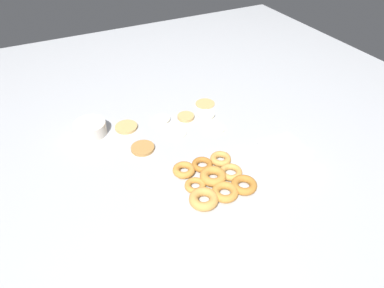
% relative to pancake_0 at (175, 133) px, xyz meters
% --- Properties ---
extents(ground_plane, '(3.00, 3.00, 0.00)m').
position_rel_pancake_0_xyz_m(ground_plane, '(0.03, -0.07, -0.00)').
color(ground_plane, '#B2B5BA').
extents(pancake_0, '(0.11, 0.11, 0.01)m').
position_rel_pancake_0_xyz_m(pancake_0, '(0.00, 0.00, 0.00)').
color(pancake_0, beige).
rests_on(pancake_0, ground_plane).
extents(pancake_1, '(0.11, 0.11, 0.01)m').
position_rel_pancake_0_xyz_m(pancake_1, '(-0.19, 0.14, 0.00)').
color(pancake_1, tan).
rests_on(pancake_1, ground_plane).
extents(pancake_2, '(0.09, 0.09, 0.01)m').
position_rel_pancake_0_xyz_m(pancake_2, '(0.20, 0.06, 0.00)').
color(pancake_2, silver).
rests_on(pancake_2, ground_plane).
extents(pancake_3, '(0.08, 0.08, 0.01)m').
position_rel_pancake_0_xyz_m(pancake_3, '(-0.01, 0.13, 0.00)').
color(pancake_3, silver).
rests_on(pancake_3, ground_plane).
extents(pancake_4, '(0.10, 0.10, 0.01)m').
position_rel_pancake_0_xyz_m(pancake_4, '(-0.17, -0.04, 0.00)').
color(pancake_4, '#B27F42').
rests_on(pancake_4, ground_plane).
extents(pancake_5, '(0.10, 0.10, 0.01)m').
position_rel_pancake_0_xyz_m(pancake_5, '(0.18, -0.05, 0.00)').
color(pancake_5, silver).
rests_on(pancake_5, ground_plane).
extents(pancake_6, '(0.10, 0.10, 0.01)m').
position_rel_pancake_0_xyz_m(pancake_6, '(0.25, 0.16, 0.00)').
color(pancake_6, tan).
rests_on(pancake_6, ground_plane).
extents(pancake_7, '(0.08, 0.08, 0.02)m').
position_rel_pancake_0_xyz_m(pancake_7, '(0.10, 0.09, 0.00)').
color(pancake_7, tan).
rests_on(pancake_7, ground_plane).
extents(donut_tray, '(0.29, 0.29, 0.04)m').
position_rel_pancake_0_xyz_m(donut_tray, '(0.00, -0.37, 0.01)').
color(donut_tray, silver).
rests_on(donut_tray, ground_plane).
extents(batter_bowl, '(0.15, 0.15, 0.06)m').
position_rel_pancake_0_xyz_m(batter_bowl, '(-0.35, 0.18, 0.03)').
color(batter_bowl, silver).
rests_on(batter_bowl, ground_plane).
extents(container_stack, '(0.16, 0.16, 0.06)m').
position_rel_pancake_0_xyz_m(container_stack, '(0.34, -0.37, 0.03)').
color(container_stack, white).
rests_on(container_stack, ground_plane).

